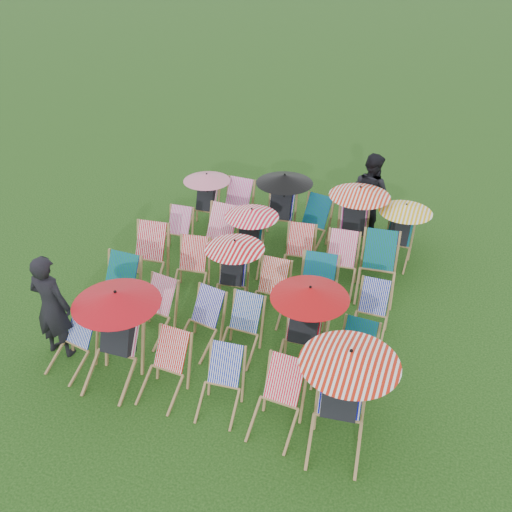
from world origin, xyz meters
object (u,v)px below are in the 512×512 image
(deckchair_0, at_px, (72,344))
(person_rear, at_px, (370,194))
(deckchair_5, at_px, (341,399))
(deckchair_29, at_px, (400,232))
(person_left, at_px, (51,306))

(deckchair_0, xyz_separation_m, person_rear, (3.22, 5.61, 0.44))
(deckchair_5, height_order, deckchair_29, deckchair_5)
(deckchair_5, bearing_deg, person_rear, 90.65)
(deckchair_29, xyz_separation_m, person_left, (-4.39, -4.46, 0.24))
(deckchair_5, bearing_deg, person_left, 170.59)
(deckchair_5, bearing_deg, deckchair_0, 173.03)
(deckchair_29, bearing_deg, person_rear, 130.63)
(deckchair_29, distance_m, person_left, 6.26)
(deckchair_0, relative_size, deckchair_29, 0.72)
(deckchair_0, xyz_separation_m, deckchair_29, (3.99, 4.64, 0.20))
(deckchair_5, bearing_deg, deckchair_29, 82.86)
(person_left, distance_m, person_rear, 6.52)
(person_left, bearing_deg, person_rear, -124.08)
(deckchair_5, distance_m, person_left, 4.39)
(deckchair_0, height_order, person_left, person_left)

